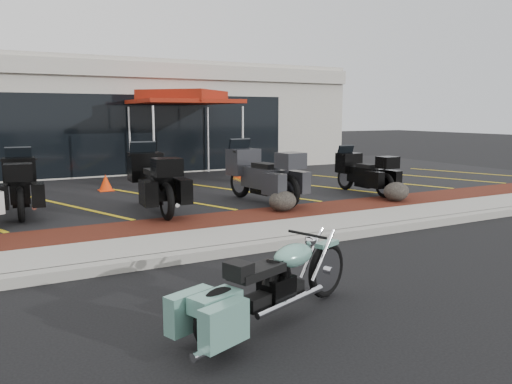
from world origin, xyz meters
TOP-DOWN VIEW (x-y plane):
  - ground at (0.00, 0.00)m, footprint 90.00×90.00m
  - curb at (0.00, 0.90)m, footprint 24.00×0.25m
  - sidewalk at (0.00, 1.60)m, footprint 24.00×1.20m
  - mulch_bed at (0.00, 2.80)m, footprint 24.00×1.20m
  - upper_lot at (0.00, 8.20)m, footprint 26.00×9.60m
  - dealership_building at (0.00, 14.47)m, footprint 18.00×8.16m
  - boulder_mid at (1.65, 2.88)m, footprint 0.61×0.51m
  - boulder_right at (4.63, 2.69)m, footprint 0.63×0.52m
  - hero_cruiser at (-0.23, -1.29)m, footprint 2.58×1.48m
  - touring_black_front at (-3.17, 5.92)m, footprint 0.99×2.33m
  - touring_black_mid at (-0.71, 4.94)m, footprint 1.02×2.49m
  - touring_grey at (1.64, 4.88)m, footprint 1.32×2.60m
  - touring_black_rear at (4.70, 4.69)m, footprint 0.82×2.08m
  - traffic_cone at (-1.05, 7.54)m, footprint 0.37×0.37m
  - popup_canopy at (1.69, 8.96)m, footprint 3.46×3.46m

SIDE VIEW (x-z plane):
  - ground at x=0.00m, z-range 0.00..0.00m
  - curb at x=0.00m, z-range 0.00..0.15m
  - sidewalk at x=0.00m, z-range 0.00..0.15m
  - upper_lot at x=0.00m, z-range 0.00..0.15m
  - mulch_bed at x=0.00m, z-range 0.00..0.16m
  - traffic_cone at x=-1.05m, z-range 0.15..0.58m
  - boulder_mid at x=1.65m, z-range 0.16..0.59m
  - boulder_right at x=4.63m, z-range 0.16..0.61m
  - hero_cruiser at x=-0.23m, z-range 0.00..0.89m
  - touring_black_rear at x=4.70m, z-range 0.15..1.35m
  - touring_black_front at x=-3.17m, z-range 0.15..1.48m
  - touring_black_mid at x=-0.71m, z-range 0.15..1.58m
  - touring_grey at x=1.64m, z-range 0.15..1.59m
  - dealership_building at x=0.00m, z-range 0.01..4.01m
  - popup_canopy at x=1.69m, z-range 1.27..4.00m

